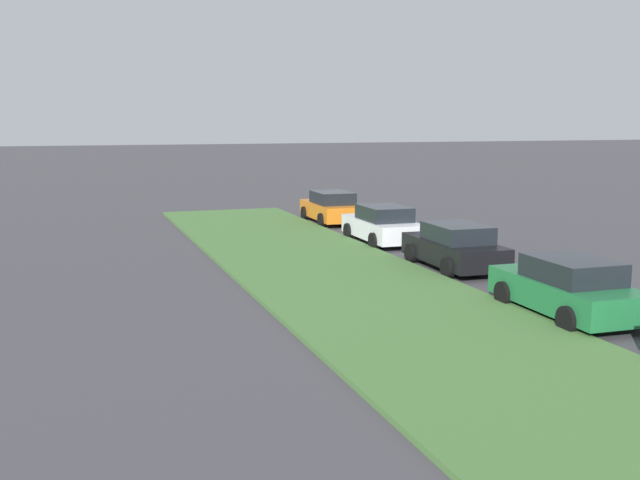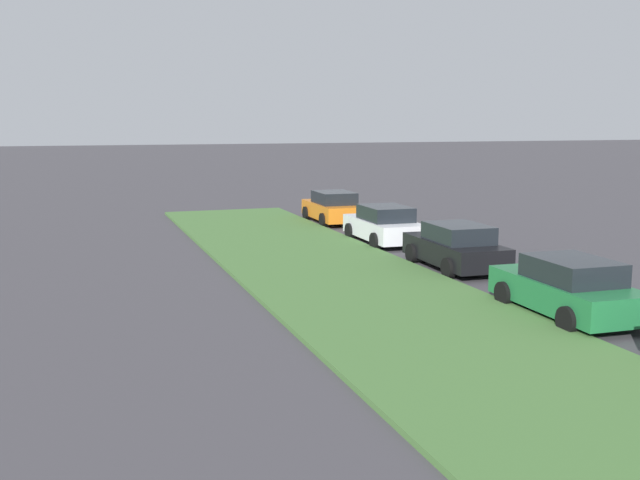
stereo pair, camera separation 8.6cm
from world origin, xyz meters
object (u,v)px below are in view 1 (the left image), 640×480
at_px(parked_car_green, 567,288).
at_px(parked_car_black, 455,247).
at_px(parked_car_orange, 331,208).
at_px(parked_car_white, 383,225).

distance_m(parked_car_green, parked_car_black, 6.19).
bearing_deg(parked_car_orange, parked_car_white, -179.56).
distance_m(parked_car_green, parked_car_orange, 17.78).
bearing_deg(parked_car_orange, parked_car_black, -178.41).
bearing_deg(parked_car_white, parked_car_orange, -0.30).
bearing_deg(parked_car_green, parked_car_white, 0.44).
xyz_separation_m(parked_car_green, parked_car_black, (6.18, -0.34, 0.00)).
relative_size(parked_car_black, parked_car_white, 1.01).
bearing_deg(parked_car_white, parked_car_green, 179.67).
xyz_separation_m(parked_car_black, parked_car_white, (5.45, 0.14, 0.00)).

